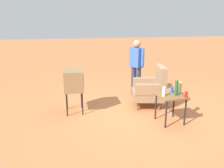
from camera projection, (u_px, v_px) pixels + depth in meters
ground_plane at (142, 108)px, 5.50m from camera, size 60.00×60.00×0.00m
armchair at (151, 88)px, 5.52m from camera, size 0.95×0.97×1.06m
side_table at (171, 99)px, 4.60m from camera, size 0.56×0.56×0.62m
tv_on_stand at (74, 81)px, 5.09m from camera, size 0.64×0.49×1.03m
person_standing at (136, 64)px, 6.30m from camera, size 0.53×0.34×1.64m
bottle_short_clear at (164, 91)px, 4.48m from camera, size 0.06×0.06×0.20m
soda_can_red at (186, 94)px, 4.41m from camera, size 0.07×0.07×0.12m
bottle_wine_green at (176, 88)px, 4.51m from camera, size 0.07×0.07×0.32m
soda_can_blue at (172, 90)px, 4.74m from camera, size 0.07×0.07×0.12m
flower_vase at (180, 87)px, 4.64m from camera, size 0.15×0.09×0.27m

